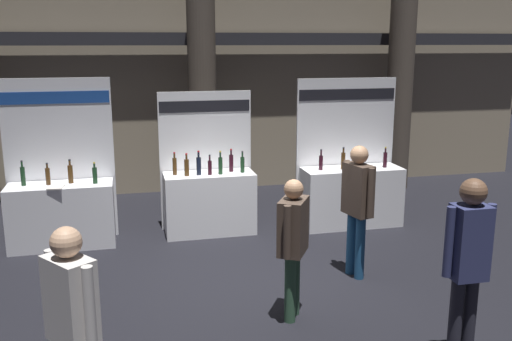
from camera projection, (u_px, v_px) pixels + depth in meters
The scene contains 9 objects.
ground_plane at pixel (250, 283), 7.19m from camera, with size 29.06×29.06×0.00m, color black.
hall_colonnade at pixel (197, 57), 11.11m from camera, with size 14.53×1.24×5.54m.
exhibitor_booth_0 at pixel (62, 206), 8.41m from camera, with size 1.59×0.70×2.48m.
exhibitor_booth_1 at pixel (209, 197), 9.00m from camera, with size 1.49×0.66×2.23m.
exhibitor_booth_2 at pixel (350, 190), 9.37m from camera, with size 1.71×0.66×2.41m.
visitor_0 at pixel (357, 200), 7.18m from camera, with size 0.30×0.59×1.73m.
visitor_1 at pixel (293, 236), 6.08m from camera, with size 0.44×0.52×1.58m.
visitor_2 at pixel (72, 316), 4.14m from camera, with size 0.42×0.47×1.72m.
visitor_5 at pixel (468, 256), 5.14m from camera, with size 0.49×0.26×1.82m.
Camera 1 is at (-1.46, -6.53, 2.99)m, focal length 39.67 mm.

